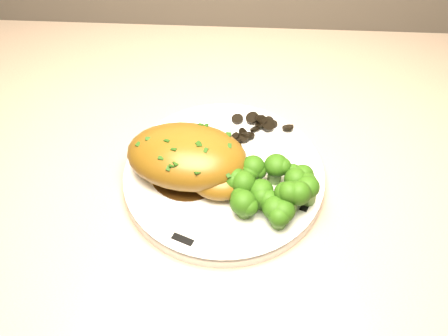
{
  "coord_description": "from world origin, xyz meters",
  "views": [
    {
      "loc": [
        0.42,
        1.23,
        1.47
      ],
      "look_at": [
        0.39,
        1.66,
        0.96
      ],
      "focal_mm": 45.0,
      "sensor_mm": 36.0,
      "label": 1
    }
  ],
  "objects_px": {
    "counter": "(160,330)",
    "chicken_breast": "(190,159)",
    "plate": "(224,178)",
    "broccoli_florets": "(272,188)"
  },
  "relations": [
    {
      "from": "counter",
      "to": "plate",
      "type": "height_order",
      "value": "counter"
    },
    {
      "from": "chicken_breast",
      "to": "broccoli_florets",
      "type": "distance_m",
      "value": 0.1
    },
    {
      "from": "chicken_breast",
      "to": "broccoli_florets",
      "type": "bearing_deg",
      "value": -13.65
    },
    {
      "from": "chicken_breast",
      "to": "broccoli_florets",
      "type": "relative_size",
      "value": 1.43
    },
    {
      "from": "counter",
      "to": "broccoli_florets",
      "type": "relative_size",
      "value": 20.24
    },
    {
      "from": "chicken_breast",
      "to": "broccoli_florets",
      "type": "height_order",
      "value": "chicken_breast"
    },
    {
      "from": "counter",
      "to": "chicken_breast",
      "type": "height_order",
      "value": "counter"
    },
    {
      "from": "counter",
      "to": "chicken_breast",
      "type": "xyz_separation_m",
      "value": [
        0.08,
        -0.01,
        0.51
      ]
    },
    {
      "from": "plate",
      "to": "broccoli_florets",
      "type": "relative_size",
      "value": 2.26
    },
    {
      "from": "counter",
      "to": "broccoli_florets",
      "type": "height_order",
      "value": "counter"
    }
  ]
}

